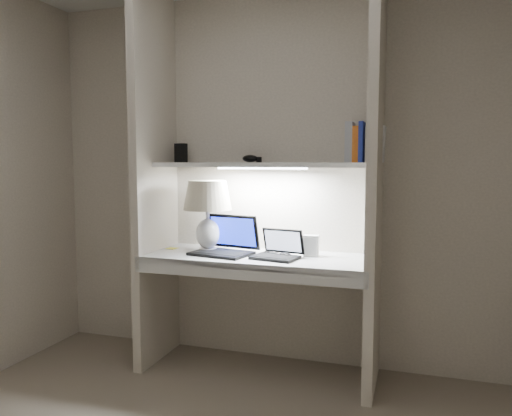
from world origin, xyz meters
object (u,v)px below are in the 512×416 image
at_px(laptop_netbook, 278,251).
at_px(book_row, 365,143).
at_px(table_lamp, 208,204).
at_px(laptop_main, 226,245).
at_px(speaker, 311,246).

relative_size(laptop_netbook, book_row, 1.24).
bearing_deg(table_lamp, laptop_netbook, -8.98).
bearing_deg(laptop_main, table_lamp, 177.12).
distance_m(laptop_netbook, book_row, 0.87).
xyz_separation_m(table_lamp, laptop_main, (0.14, -0.04, -0.26)).
relative_size(laptop_main, laptop_netbook, 1.34).
relative_size(laptop_main, speaker, 3.15).
bearing_deg(speaker, laptop_main, -176.84).
bearing_deg(speaker, laptop_netbook, -151.62).
bearing_deg(table_lamp, book_row, 9.50).
relative_size(laptop_netbook, speaker, 2.35).
height_order(table_lamp, book_row, book_row).
bearing_deg(book_row, laptop_main, -166.72).
bearing_deg(laptop_netbook, speaker, 43.85).
bearing_deg(laptop_main, speaker, 18.68).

